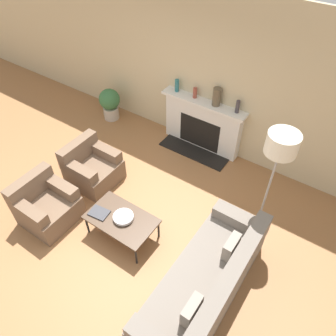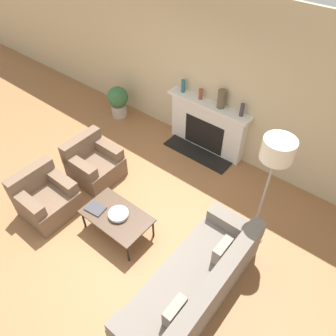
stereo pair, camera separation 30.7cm
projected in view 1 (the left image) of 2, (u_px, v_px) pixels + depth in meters
ground_plane at (111, 225)px, 5.18m from camera, size 18.00×18.00×0.00m
wall_back at (201, 74)px, 5.74m from camera, size 18.00×0.06×2.90m
fireplace at (202, 125)px, 6.25m from camera, size 1.66×0.59×1.02m
couch at (206, 283)px, 4.16m from camera, size 0.82×2.19×0.78m
armchair_near at (46, 205)px, 5.09m from camera, size 0.77×0.78×0.76m
armchair_far at (92, 168)px, 5.70m from camera, size 0.77×0.78×0.76m
coffee_table at (121, 220)px, 4.81m from camera, size 1.02×0.62×0.40m
bowl at (123, 217)px, 4.75m from camera, size 0.30×0.30×0.07m
book at (99, 213)px, 4.84m from camera, size 0.31×0.24×0.02m
floor_lamp at (279, 153)px, 4.02m from camera, size 0.40×0.40×1.88m
mantel_vase_left at (177, 85)px, 6.05m from camera, size 0.08×0.08×0.24m
mantel_vase_center_left at (195, 93)px, 5.90m from camera, size 0.07×0.07×0.20m
mantel_vase_center_right at (217, 97)px, 5.68m from camera, size 0.15×0.15×0.33m
mantel_vase_right at (238, 107)px, 5.55m from camera, size 0.07×0.07×0.23m
potted_plant at (110, 103)px, 7.00m from camera, size 0.44×0.44×0.70m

